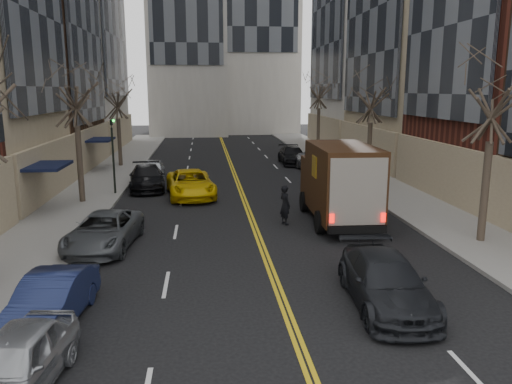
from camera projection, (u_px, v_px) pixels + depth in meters
sidewalk_left at (104, 180)px, 33.83m from camera, size 4.00×66.00×0.15m
sidewalk_right at (361, 175)px, 35.68m from camera, size 4.00×66.00×0.15m
tree_lf_mid at (74, 79)px, 25.71m from camera, size 3.20×3.20×8.91m
tree_lf_far at (117, 90)px, 38.49m from camera, size 3.20×3.20×8.12m
tree_rt_near at (496, 80)px, 18.79m from camera, size 3.20×3.20×8.71m
tree_rt_mid at (372, 88)px, 32.48m from camera, size 3.20×3.20×8.32m
tree_rt_far at (319, 82)px, 46.97m from camera, size 3.20×3.20×9.11m
traffic_signal at (113, 148)px, 28.57m from camera, size 0.29×0.26×4.70m
ups_truck at (339, 183)px, 22.95m from camera, size 2.92×6.78×3.67m
observer_sedan at (386, 282)px, 14.24m from camera, size 2.32×5.07×1.44m
taxi at (191, 184)px, 28.69m from camera, size 3.17×5.74×1.52m
pedestrian at (285, 205)px, 22.80m from camera, size 0.67×0.78×1.82m
parked_lf_a at (15, 364)px, 10.08m from camera, size 2.00×4.07×1.33m
parked_lf_b at (51, 300)px, 13.11m from camera, size 1.79×4.14×1.33m
parked_lf_c at (104, 231)px, 19.45m from camera, size 2.76×5.10×1.36m
parked_lf_d at (147, 177)px, 30.85m from camera, size 2.63×5.28×1.47m
parked_lf_e at (153, 170)px, 33.94m from camera, size 1.82×4.12×1.38m
parked_rt_a at (337, 173)px, 32.14m from camera, size 1.85×4.92×1.60m
parked_rt_b at (319, 162)px, 36.95m from camera, size 2.67×5.75×1.60m
parked_rt_c at (292, 155)px, 41.28m from camera, size 2.08×4.95×1.43m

